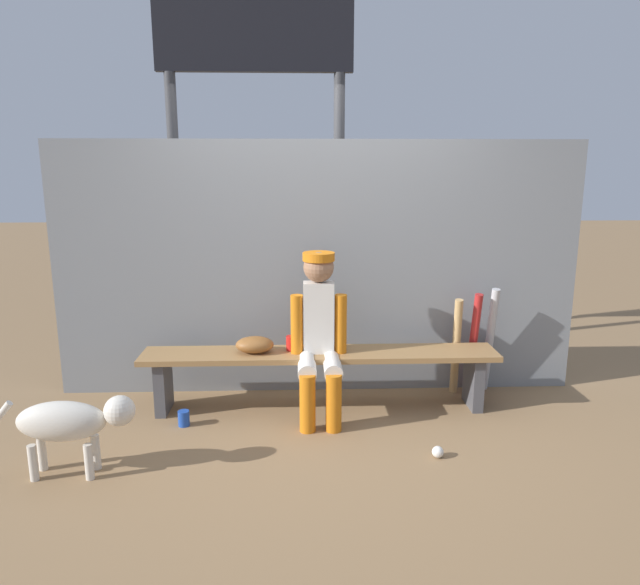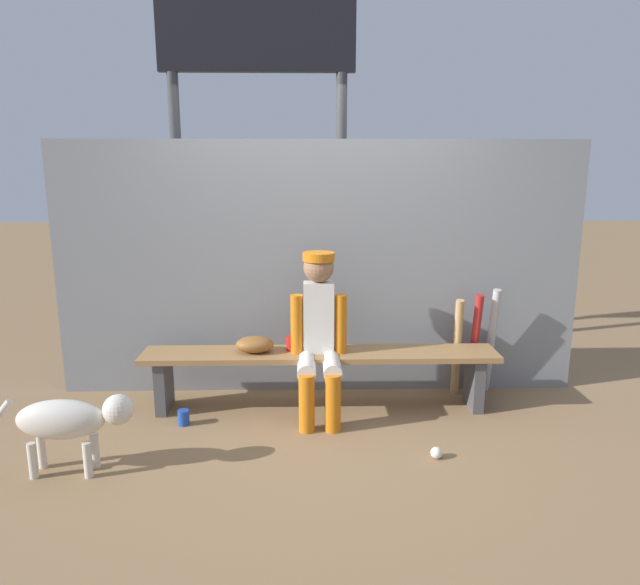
{
  "view_description": "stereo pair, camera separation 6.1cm",
  "coord_description": "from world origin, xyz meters",
  "px_view_note": "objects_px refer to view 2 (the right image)",
  "views": [
    {
      "loc": [
        -0.15,
        -4.07,
        1.8
      ],
      "look_at": [
        0.0,
        0.0,
        0.9
      ],
      "focal_mm": 32.31,
      "sensor_mm": 36.0,
      "label": 1
    },
    {
      "loc": [
        -0.09,
        -4.07,
        1.8
      ],
      "look_at": [
        0.0,
        0.0,
        0.9
      ],
      "focal_mm": 32.31,
      "sensor_mm": 36.0,
      "label": 2
    }
  ],
  "objects_px": {
    "player_seated": "(319,330)",
    "bat_aluminum_silver": "(491,341)",
    "baseball_glove": "(255,344)",
    "bat_wood_tan": "(457,348)",
    "scoreboard": "(263,69)",
    "dog": "(70,420)",
    "cup_on_bench": "(292,343)",
    "dugout_bench": "(320,364)",
    "baseball": "(436,453)",
    "cup_on_ground": "(184,417)",
    "bat_aluminum_red": "(474,344)"
  },
  "relations": [
    {
      "from": "scoreboard",
      "to": "dog",
      "type": "bearing_deg",
      "value": -114.88
    },
    {
      "from": "player_seated",
      "to": "cup_on_bench",
      "type": "bearing_deg",
      "value": 143.13
    },
    {
      "from": "cup_on_ground",
      "to": "player_seated",
      "type": "bearing_deg",
      "value": 9.22
    },
    {
      "from": "baseball_glove",
      "to": "bat_aluminum_silver",
      "type": "relative_size",
      "value": 0.32
    },
    {
      "from": "dugout_bench",
      "to": "dog",
      "type": "relative_size",
      "value": 3.12
    },
    {
      "from": "baseball",
      "to": "dog",
      "type": "bearing_deg",
      "value": -176.94
    },
    {
      "from": "baseball_glove",
      "to": "baseball",
      "type": "bearing_deg",
      "value": -33.2
    },
    {
      "from": "baseball",
      "to": "dog",
      "type": "relative_size",
      "value": 0.09
    },
    {
      "from": "dugout_bench",
      "to": "cup_on_bench",
      "type": "relative_size",
      "value": 23.93
    },
    {
      "from": "scoreboard",
      "to": "dugout_bench",
      "type": "bearing_deg",
      "value": -70.1
    },
    {
      "from": "cup_on_bench",
      "to": "baseball",
      "type": "bearing_deg",
      "value": -41.75
    },
    {
      "from": "bat_wood_tan",
      "to": "cup_on_ground",
      "type": "relative_size",
      "value": 7.27
    },
    {
      "from": "bat_aluminum_red",
      "to": "scoreboard",
      "type": "relative_size",
      "value": 0.22
    },
    {
      "from": "baseball_glove",
      "to": "bat_wood_tan",
      "type": "height_order",
      "value": "bat_wood_tan"
    },
    {
      "from": "dugout_bench",
      "to": "cup_on_ground",
      "type": "distance_m",
      "value": 1.05
    },
    {
      "from": "player_seated",
      "to": "dog",
      "type": "distance_m",
      "value": 1.71
    },
    {
      "from": "dugout_bench",
      "to": "bat_aluminum_silver",
      "type": "relative_size",
      "value": 3.03
    },
    {
      "from": "baseball_glove",
      "to": "scoreboard",
      "type": "bearing_deg",
      "value": 89.47
    },
    {
      "from": "bat_wood_tan",
      "to": "bat_aluminum_red",
      "type": "height_order",
      "value": "bat_aluminum_red"
    },
    {
      "from": "dugout_bench",
      "to": "dog",
      "type": "height_order",
      "value": "dog"
    },
    {
      "from": "bat_wood_tan",
      "to": "scoreboard",
      "type": "relative_size",
      "value": 0.21
    },
    {
      "from": "bat_wood_tan",
      "to": "baseball",
      "type": "distance_m",
      "value": 1.13
    },
    {
      "from": "dugout_bench",
      "to": "scoreboard",
      "type": "xyz_separation_m",
      "value": [
        -0.47,
        1.3,
        2.27
      ]
    },
    {
      "from": "scoreboard",
      "to": "dog",
      "type": "xyz_separation_m",
      "value": [
        -1.02,
        -2.2,
        -2.29
      ]
    },
    {
      "from": "baseball_glove",
      "to": "baseball",
      "type": "relative_size",
      "value": 3.78
    },
    {
      "from": "baseball",
      "to": "bat_aluminum_silver",
      "type": "bearing_deg",
      "value": 58.44
    },
    {
      "from": "baseball",
      "to": "dog",
      "type": "height_order",
      "value": "dog"
    },
    {
      "from": "dugout_bench",
      "to": "cup_on_bench",
      "type": "bearing_deg",
      "value": 168.35
    },
    {
      "from": "baseball_glove",
      "to": "bat_wood_tan",
      "type": "distance_m",
      "value": 1.58
    },
    {
      "from": "cup_on_bench",
      "to": "scoreboard",
      "type": "distance_m",
      "value": 2.48
    },
    {
      "from": "baseball",
      "to": "scoreboard",
      "type": "distance_m",
      "value": 3.52
    },
    {
      "from": "bat_wood_tan",
      "to": "dugout_bench",
      "type": "bearing_deg",
      "value": -168.34
    },
    {
      "from": "bat_aluminum_silver",
      "to": "dugout_bench",
      "type": "bearing_deg",
      "value": -168.15
    },
    {
      "from": "baseball_glove",
      "to": "bat_aluminum_red",
      "type": "distance_m",
      "value": 1.73
    },
    {
      "from": "cup_on_ground",
      "to": "scoreboard",
      "type": "xyz_separation_m",
      "value": [
        0.5,
        1.56,
        2.57
      ]
    },
    {
      "from": "player_seated",
      "to": "cup_on_ground",
      "type": "height_order",
      "value": "player_seated"
    },
    {
      "from": "player_seated",
      "to": "bat_wood_tan",
      "type": "bearing_deg",
      "value": 16.86
    },
    {
      "from": "player_seated",
      "to": "baseball_glove",
      "type": "relative_size",
      "value": 4.27
    },
    {
      "from": "baseball_glove",
      "to": "bat_aluminum_silver",
      "type": "height_order",
      "value": "bat_aluminum_silver"
    },
    {
      "from": "scoreboard",
      "to": "baseball_glove",
      "type": "bearing_deg",
      "value": -90.53
    },
    {
      "from": "player_seated",
      "to": "bat_aluminum_red",
      "type": "xyz_separation_m",
      "value": [
        1.23,
        0.35,
        -0.23
      ]
    },
    {
      "from": "player_seated",
      "to": "bat_aluminum_silver",
      "type": "xyz_separation_m",
      "value": [
        1.38,
        0.39,
        -0.21
      ]
    },
    {
      "from": "baseball_glove",
      "to": "cup_on_bench",
      "type": "distance_m",
      "value": 0.27
    },
    {
      "from": "dog",
      "to": "baseball_glove",
      "type": "bearing_deg",
      "value": 41.76
    },
    {
      "from": "player_seated",
      "to": "dog",
      "type": "height_order",
      "value": "player_seated"
    },
    {
      "from": "bat_wood_tan",
      "to": "player_seated",
      "type": "bearing_deg",
      "value": -163.14
    },
    {
      "from": "player_seated",
      "to": "bat_wood_tan",
      "type": "xyz_separation_m",
      "value": [
        1.09,
        0.33,
        -0.25
      ]
    },
    {
      "from": "bat_aluminum_silver",
      "to": "cup_on_ground",
      "type": "height_order",
      "value": "bat_aluminum_silver"
    },
    {
      "from": "baseball",
      "to": "bat_wood_tan",
      "type": "bearing_deg",
      "value": 69.77
    },
    {
      "from": "scoreboard",
      "to": "player_seated",
      "type": "bearing_deg",
      "value": -71.88
    }
  ]
}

